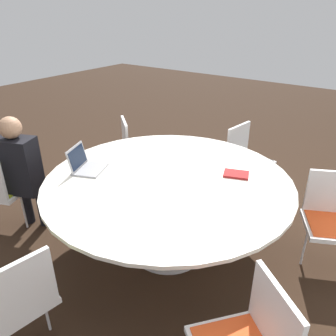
% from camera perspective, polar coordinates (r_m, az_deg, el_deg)
% --- Properties ---
extents(ground_plane, '(16.00, 16.00, 0.00)m').
position_cam_1_polar(ground_plane, '(3.19, 0.00, -13.92)').
color(ground_plane, black).
extents(conference_table, '(2.08, 2.08, 0.76)m').
position_cam_1_polar(conference_table, '(2.81, 0.00, -3.71)').
color(conference_table, '#B7B7BC').
rests_on(conference_table, ground_plane).
extents(chair_1, '(0.50, 0.48, 0.84)m').
position_cam_1_polar(chair_1, '(2.29, -25.19, -19.92)').
color(chair_1, silver).
rests_on(chair_1, ground_plane).
extents(chair_3, '(0.57, 0.58, 0.84)m').
position_cam_1_polar(chair_3, '(3.08, 26.69, -7.32)').
color(chair_3, silver).
rests_on(chair_3, ground_plane).
extents(chair_4, '(0.50, 0.48, 0.84)m').
position_cam_1_polar(chair_4, '(3.91, 13.46, 2.06)').
color(chair_4, silver).
rests_on(chair_4, ground_plane).
extents(chair_5, '(0.61, 0.61, 0.84)m').
position_cam_1_polar(chair_5, '(4.08, -5.60, 3.74)').
color(chair_5, silver).
rests_on(chair_5, ground_plane).
extents(person_0, '(0.35, 0.42, 1.19)m').
position_cam_1_polar(person_0, '(3.39, -24.35, 0.12)').
color(person_0, black).
rests_on(person_0, ground_plane).
extents(laptop, '(0.36, 0.35, 0.21)m').
position_cam_1_polar(laptop, '(2.98, -14.27, 0.63)').
color(laptop, '#99999E').
rests_on(laptop, conference_table).
extents(spiral_notebook, '(0.21, 0.25, 0.02)m').
position_cam_1_polar(spiral_notebook, '(2.87, 11.77, -1.06)').
color(spiral_notebook, maroon).
rests_on(spiral_notebook, conference_table).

